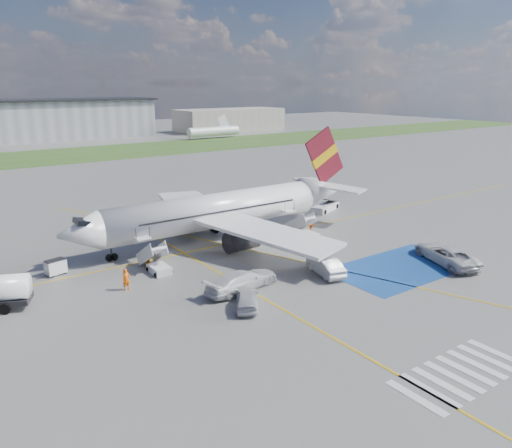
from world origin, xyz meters
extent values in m
plane|color=#60605E|center=(0.00, 0.00, 0.00)|extent=(400.00, 400.00, 0.00)
cube|color=#2D4C1E|center=(0.00, 95.00, 0.01)|extent=(400.00, 30.00, 0.01)
cube|color=gold|center=(0.00, 12.00, 0.01)|extent=(120.00, 0.20, 0.01)
cube|color=gold|center=(-5.00, -10.00, 0.01)|extent=(0.20, 60.00, 0.01)
cube|color=gold|center=(0.00, 12.00, 0.01)|extent=(20.71, 56.45, 0.01)
cube|color=navy|center=(10.00, -4.00, 0.01)|extent=(14.00, 8.00, 0.01)
cube|color=silver|center=(-6.00, -18.00, 0.01)|extent=(0.60, 4.00, 0.01)
cube|color=silver|center=(-4.80, -18.00, 0.01)|extent=(0.60, 4.00, 0.01)
cube|color=silver|center=(-3.60, -18.00, 0.01)|extent=(0.60, 4.00, 0.01)
cube|color=silver|center=(-2.40, -18.00, 0.01)|extent=(0.60, 4.00, 0.01)
cube|color=silver|center=(-1.20, -18.00, 0.01)|extent=(0.60, 4.00, 0.01)
cube|color=silver|center=(0.00, -18.00, 0.01)|extent=(0.60, 4.00, 0.01)
cube|color=silver|center=(1.20, -18.00, 0.01)|extent=(0.60, 4.00, 0.01)
cube|color=silver|center=(2.40, -18.00, 0.01)|extent=(0.60, 4.00, 0.01)
cube|color=gray|center=(20.00, 135.00, 6.00)|extent=(48.00, 18.00, 12.00)
cube|color=#A29B8B|center=(75.00, 128.00, 4.00)|extent=(40.00, 16.00, 8.00)
cylinder|color=white|center=(0.00, 14.00, 3.40)|extent=(26.00, 3.90, 3.90)
cone|color=white|center=(-15.00, 14.00, 3.40)|extent=(4.00, 3.90, 3.90)
cube|color=black|center=(-14.40, 14.00, 4.45)|extent=(1.67, 1.90, 0.82)
cone|color=white|center=(16.20, 14.00, 3.80)|extent=(6.50, 3.90, 3.90)
cube|color=white|center=(1.00, 5.50, 2.80)|extent=(9.86, 15.95, 1.40)
cube|color=white|center=(1.00, 22.50, 2.80)|extent=(9.86, 15.95, 1.40)
cylinder|color=#38383A|center=(0.00, 8.40, 1.40)|extent=(3.40, 2.10, 2.10)
cylinder|color=#38383A|center=(0.00, 19.60, 1.40)|extent=(3.40, 2.10, 2.10)
cube|color=maroon|center=(16.50, 14.00, 8.20)|extent=(6.62, 0.30, 7.45)
cube|color=#DFA50C|center=(16.50, 14.00, 8.20)|extent=(4.36, 0.40, 3.08)
cube|color=white|center=(16.80, 10.80, 4.50)|extent=(4.73, 5.95, 0.49)
cube|color=white|center=(16.80, 17.20, 4.50)|extent=(4.73, 5.95, 0.49)
cube|color=black|center=(0.00, 12.04, 3.75)|extent=(19.50, 0.04, 0.18)
cube|color=black|center=(0.00, 15.96, 3.75)|extent=(19.50, 0.04, 0.18)
cube|color=white|center=(-9.50, 9.85, 1.45)|extent=(1.40, 3.73, 2.32)
cube|color=white|center=(-9.50, 11.75, 2.50)|extent=(1.40, 1.00, 0.12)
cylinder|color=black|center=(-10.20, 11.75, 3.05)|extent=(0.06, 0.06, 1.10)
cylinder|color=black|center=(-8.80, 11.75, 3.05)|extent=(0.06, 0.06, 1.10)
cube|color=white|center=(-9.50, 8.25, 0.35)|extent=(1.60, 2.40, 0.70)
cube|color=white|center=(9.00, 9.85, 1.45)|extent=(1.40, 3.73, 2.32)
cube|color=white|center=(9.00, 11.75, 2.50)|extent=(1.40, 1.00, 0.12)
cylinder|color=black|center=(8.30, 11.75, 3.05)|extent=(0.06, 0.06, 1.10)
cylinder|color=black|center=(9.70, 11.75, 3.05)|extent=(0.06, 0.06, 1.10)
cube|color=white|center=(9.00, 8.25, 0.35)|extent=(1.60, 2.40, 0.70)
cube|color=white|center=(-17.51, 13.44, 0.75)|extent=(1.96, 1.43, 1.24)
cube|color=black|center=(-17.51, 13.44, 1.41)|extent=(1.85, 1.32, 0.11)
cube|color=white|center=(19.62, 16.73, 0.45)|extent=(5.62, 3.64, 0.89)
cube|color=black|center=(20.86, 17.23, 1.22)|extent=(3.74, 2.54, 0.99)
imported|color=silver|center=(-7.06, -2.69, 0.75)|extent=(3.96, 4.64, 1.50)
imported|color=silver|center=(2.89, -1.05, 0.82)|extent=(2.93, 5.24, 1.63)
imported|color=silver|center=(14.82, -5.60, 1.17)|extent=(4.88, 6.83, 2.33)
imported|color=silver|center=(-5.35, 0.53, 1.09)|extent=(5.86, 3.17, 2.18)
imported|color=orange|center=(-13.52, 6.20, 0.97)|extent=(0.77, 0.56, 1.94)
imported|color=orange|center=(-9.90, 10.22, 0.99)|extent=(0.93, 1.09, 1.98)
imported|color=#E1600B|center=(10.97, 10.06, 0.88)|extent=(0.51, 1.06, 1.75)
camera|label=1|loc=(-27.58, -32.63, 17.12)|focal=35.00mm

